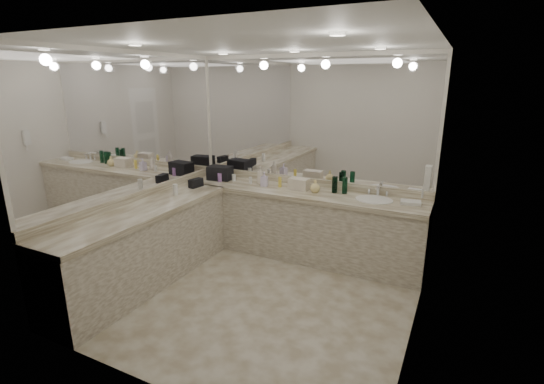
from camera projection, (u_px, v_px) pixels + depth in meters
The scene contains 34 objects.
floor at pixel (257, 296), 4.30m from camera, with size 3.20×3.20×0.00m, color beige.
ceiling at pixel (253, 43), 3.59m from camera, with size 3.20×3.20×0.00m, color white.
wall_back at pixel (309, 156), 5.24m from camera, with size 3.20×0.02×2.60m, color silver.
wall_left at pixel (136, 166), 4.63m from camera, with size 0.02×3.00×2.60m, color silver.
wall_right at pixel (424, 202), 3.26m from camera, with size 0.02×3.00×2.60m, color silver.
vanity_back_base at pixel (299, 225), 5.22m from camera, with size 3.20×0.60×0.84m, color beige.
vanity_back_top at pixel (300, 193), 5.09m from camera, with size 3.20×0.64×0.06m, color beige.
vanity_left_base at pixel (143, 249), 4.48m from camera, with size 0.60×2.40×0.84m, color beige.
vanity_left_top at pixel (140, 212), 4.36m from camera, with size 0.64×2.42×0.06m, color beige.
backsplash_back at pixel (308, 182), 5.32m from camera, with size 3.20×0.04×0.10m, color beige.
backsplash_left at pixel (140, 195), 4.72m from camera, with size 0.04×3.00×0.10m, color beige.
mirror_back at pixel (310, 120), 5.10m from camera, with size 3.12×0.01×1.55m, color white.
mirror_left at pixel (133, 125), 4.49m from camera, with size 0.01×2.92×1.55m, color white.
sink at pixel (374, 200), 4.68m from camera, with size 0.44×0.44×0.03m, color white.
faucet at pixel (378, 190), 4.84m from camera, with size 0.24×0.16×0.14m, color silver.
wall_phone at pixel (428, 178), 3.87m from camera, with size 0.06×0.10×0.24m, color white.
door at pixel (411, 252), 2.90m from camera, with size 0.02×0.82×2.10m, color white.
black_toiletry_bag at pixel (220, 173), 5.61m from camera, with size 0.33×0.21×0.19m, color black.
black_bag_spill at pixel (196, 183), 5.22m from camera, with size 0.09×0.20×0.11m, color black.
cream_cosmetic_case at pixel (299, 184), 5.11m from camera, with size 0.25×0.16×0.15m, color beige.
hand_towel at pixel (411, 203), 4.52m from camera, with size 0.22×0.15×0.04m, color white.
lotion_left at pixel (175, 190), 4.86m from camera, with size 0.06×0.06×0.14m, color white.
soap_bottle_a at pixel (260, 175), 5.38m from camera, with size 0.09×0.09×0.24m, color silver.
soap_bottle_b at pixel (264, 179), 5.26m from camera, with size 0.09×0.09×0.19m, color silver.
soap_bottle_c at pixel (315, 186), 4.98m from camera, with size 0.13×0.13×0.16m, color #F3DC8B.
green_bottle_0 at pixel (335, 185), 4.96m from camera, with size 0.07×0.07×0.21m, color #0F462A.
green_bottle_1 at pixel (335, 184), 5.01m from camera, with size 0.07×0.07×0.19m, color #0F462A.
green_bottle_2 at pixel (345, 185), 4.92m from camera, with size 0.06×0.06×0.21m, color #0F462A.
amenity_bottle_0 at pixel (298, 185), 5.12m from camera, with size 0.06×0.06×0.12m, color #F2D84C.
amenity_bottle_1 at pixel (227, 175), 5.63m from camera, with size 0.07×0.07×0.12m, color #E0B28C.
amenity_bottle_2 at pixel (250, 180), 5.40m from camera, with size 0.04×0.04×0.10m, color white.
amenity_bottle_3 at pixel (280, 182), 5.23m from camera, with size 0.04×0.04×0.14m, color #F2D84C.
amenity_bottle_4 at pixel (234, 177), 5.57m from camera, with size 0.06×0.06×0.09m, color white.
amenity_bottle_5 at pixel (220, 177), 5.51m from camera, with size 0.06×0.06×0.12m, color #9966B2.
Camera 1 is at (1.85, -3.35, 2.28)m, focal length 26.00 mm.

